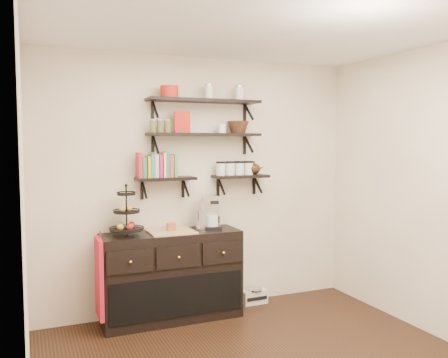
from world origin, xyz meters
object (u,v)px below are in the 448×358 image
at_px(coffee_maker, 211,213).
at_px(radio, 254,296).
at_px(sideboard, 172,276).
at_px(fruit_stand, 127,219).

relative_size(coffee_maker, radio, 1.25).
bearing_deg(radio, sideboard, -175.52).
xyz_separation_m(fruit_stand, coffee_maker, (0.88, 0.02, 0.00)).
relative_size(fruit_stand, coffee_maker, 1.35).
distance_m(fruit_stand, radio, 1.74).
bearing_deg(coffee_maker, sideboard, -164.47).
bearing_deg(sideboard, radio, 5.83).
distance_m(sideboard, radio, 1.06).
xyz_separation_m(sideboard, radio, (0.99, 0.10, -0.37)).
bearing_deg(sideboard, coffee_maker, 3.18).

